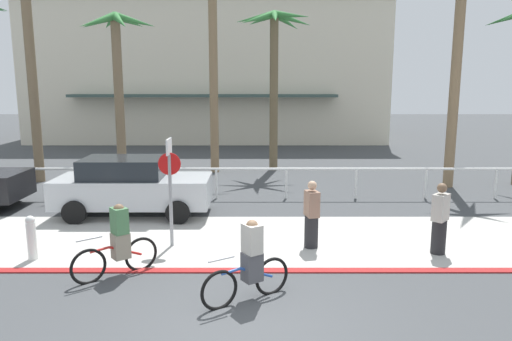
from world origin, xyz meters
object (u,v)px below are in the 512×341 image
object	(u,v)px
pedestrian_0	(440,222)
palm_tree_5	(458,33)
car_silver_1	(132,186)
pedestrian_1	(312,218)
palm_tree_3	(214,14)
stop_sign_bike_lane	(170,177)
palm_tree_4	(274,48)
cyclist_red_0	(119,242)
cyclist_blue_1	(250,263)
bollard_2	(32,237)
palm_tree_1	(27,21)
palm_tree_2	(117,58)

from	to	relation	value
pedestrian_0	palm_tree_5	bearing A→B (deg)	67.49
car_silver_1	pedestrian_1	world-z (taller)	car_silver_1
pedestrian_1	palm_tree_3	bearing A→B (deg)	107.28
palm_tree_5	stop_sign_bike_lane	bearing A→B (deg)	-143.85
palm_tree_4	pedestrian_1	size ratio (longest dim) A/B	4.21
cyclist_red_0	cyclist_blue_1	bearing A→B (deg)	-22.97
car_silver_1	bollard_2	bearing A→B (deg)	-109.43
bollard_2	pedestrian_1	world-z (taller)	pedestrian_1
stop_sign_bike_lane	cyclist_red_0	world-z (taller)	stop_sign_bike_lane
palm_tree_3	car_silver_1	distance (m)	9.10
palm_tree_3	car_silver_1	size ratio (longest dim) A/B	1.95
palm_tree_1	pedestrian_0	xyz separation A→B (m)	(12.54, -8.09, -5.25)
stop_sign_bike_lane	palm_tree_5	xyz separation A→B (m)	(9.05, 6.61, 3.84)
palm_tree_1	palm_tree_2	size ratio (longest dim) A/B	1.32
palm_tree_3	pedestrian_0	bearing A→B (deg)	-60.00
pedestrian_1	bollard_2	bearing A→B (deg)	-172.74
palm_tree_1	cyclist_blue_1	distance (m)	14.35
palm_tree_2	cyclist_blue_1	xyz separation A→B (m)	(5.18, -10.83, -4.00)
bollard_2	palm_tree_1	size ratio (longest dim) A/B	0.12
palm_tree_4	cyclist_blue_1	bearing A→B (deg)	-93.85
bollard_2	palm_tree_3	size ratio (longest dim) A/B	0.12
stop_sign_bike_lane	palm_tree_1	distance (m)	10.84
palm_tree_1	pedestrian_1	bearing A→B (deg)	-38.29
palm_tree_4	palm_tree_5	bearing A→B (deg)	-28.51
stop_sign_bike_lane	car_silver_1	xyz separation A→B (m)	(-1.61, 2.71, -0.81)
palm_tree_3	palm_tree_4	bearing A→B (deg)	10.45
palm_tree_1	palm_tree_4	bearing A→B (deg)	15.09
palm_tree_1	cyclist_red_0	size ratio (longest dim) A/B	5.63
palm_tree_3	palm_tree_4	size ratio (longest dim) A/B	1.27
cyclist_blue_1	pedestrian_0	world-z (taller)	pedestrian_0
palm_tree_1	cyclist_red_0	bearing A→B (deg)	-58.55
cyclist_red_0	pedestrian_1	distance (m)	4.35
bollard_2	pedestrian_0	world-z (taller)	pedestrian_0
cyclist_blue_1	bollard_2	bearing A→B (deg)	157.66
stop_sign_bike_lane	cyclist_red_0	size ratio (longest dim) A/B	1.71
palm_tree_1	pedestrian_1	xyz separation A→B (m)	(9.72, -7.68, -5.27)
cyclist_blue_1	pedestrian_0	size ratio (longest dim) A/B	0.95
car_silver_1	cyclist_blue_1	xyz separation A→B (m)	(3.49, -5.57, -0.18)
stop_sign_bike_lane	bollard_2	size ratio (longest dim) A/B	2.56
palm_tree_4	car_silver_1	xyz separation A→B (m)	(-4.35, -7.33, -4.32)
palm_tree_4	pedestrian_0	xyz separation A→B (m)	(3.35, -10.56, -4.44)
palm_tree_2	palm_tree_4	bearing A→B (deg)	18.87
cyclist_blue_1	palm_tree_3	bearing A→B (deg)	97.41
palm_tree_2	pedestrian_0	size ratio (longest dim) A/B	3.92
stop_sign_bike_lane	palm_tree_3	world-z (taller)	palm_tree_3
palm_tree_5	cyclist_red_0	size ratio (longest dim) A/B	5.09
palm_tree_2	palm_tree_5	distance (m)	12.46
palm_tree_2	pedestrian_0	distance (m)	13.27
palm_tree_2	car_silver_1	world-z (taller)	palm_tree_2
bollard_2	cyclist_red_0	xyz separation A→B (m)	(2.12, -0.84, 0.18)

